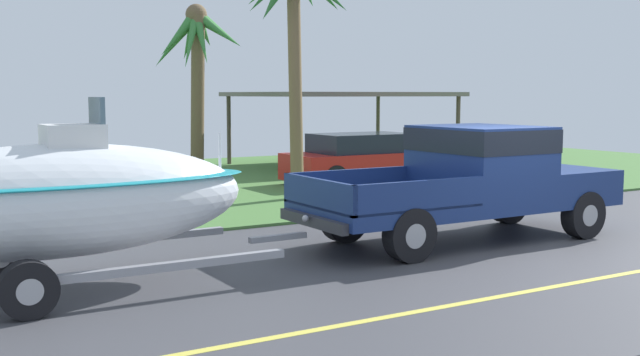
# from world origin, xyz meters

# --- Properties ---
(ground) EXTENTS (36.00, 22.00, 0.11)m
(ground) POSITION_xyz_m (0.00, 8.38, -0.01)
(ground) COLOR #424247
(pickup_truck_towing) EXTENTS (5.82, 2.05, 1.90)m
(pickup_truck_towing) POSITION_xyz_m (0.05, 1.17, 1.05)
(pickup_truck_towing) COLOR navy
(pickup_truck_towing) RESTS_ON ground
(boat_on_trailer) EXTENTS (6.23, 2.29, 2.39)m
(boat_on_trailer) POSITION_xyz_m (-6.82, 1.17, 1.14)
(boat_on_trailer) COLOR gray
(boat_on_trailer) RESTS_ON ground
(parked_sedan_near) EXTENTS (4.59, 1.81, 1.38)m
(parked_sedan_near) POSITION_xyz_m (2.85, 8.59, 0.67)
(parked_sedan_near) COLOR #B21E19
(parked_sedan_near) RESTS_ON ground
(carport_awning) EXTENTS (6.68, 5.08, 2.49)m
(carport_awning) POSITION_xyz_m (5.04, 13.29, 2.38)
(carport_awning) COLOR #4C4238
(carport_awning) RESTS_ON ground
(palm_tree_near_left) EXTENTS (2.80, 2.80, 5.04)m
(palm_tree_near_left) POSITION_xyz_m (-0.25, 12.88, 3.72)
(palm_tree_near_left) COLOR brown
(palm_tree_near_left) RESTS_ON ground
(palm_tree_near_right) EXTENTS (2.38, 2.63, 5.55)m
(palm_tree_near_right) POSITION_xyz_m (-0.30, 6.83, 4.32)
(palm_tree_near_right) COLOR brown
(palm_tree_near_right) RESTS_ON ground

